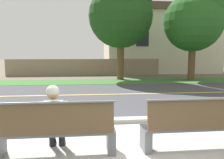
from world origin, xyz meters
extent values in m
plane|color=#665B4C|center=(0.00, 8.00, 0.00)|extent=(140.00, 140.00, 0.00)
cube|color=#B7B2A8|center=(0.00, 0.40, 0.01)|extent=(44.00, 3.60, 0.01)
cube|color=#ADA89E|center=(0.00, 2.35, 0.06)|extent=(44.00, 0.30, 0.11)
cube|color=#424247|center=(0.00, 6.50, 0.00)|extent=(52.00, 8.00, 0.01)
cube|color=#E0CC4C|center=(0.00, 6.50, 0.01)|extent=(48.00, 0.14, 0.01)
cube|color=#38702D|center=(0.00, 11.29, 0.01)|extent=(48.00, 2.80, 0.02)
cube|color=slate|center=(-0.32, 0.58, 0.23)|extent=(0.14, 0.40, 0.45)
cube|color=slate|center=(-1.30, 0.58, 0.42)|extent=(2.09, 0.44, 0.05)
cube|color=brown|center=(-1.30, 0.39, 0.71)|extent=(2.00, 0.12, 0.52)
cylinder|color=slate|center=(-1.30, 0.38, 0.99)|extent=(2.09, 0.04, 0.04)
cube|color=slate|center=(0.32, 0.58, 0.23)|extent=(0.14, 0.40, 0.45)
cube|color=slate|center=(1.30, 0.58, 0.42)|extent=(2.09, 0.44, 0.05)
cube|color=brown|center=(1.30, 0.39, 0.71)|extent=(2.00, 0.12, 0.52)
cylinder|color=slate|center=(1.30, 0.38, 0.99)|extent=(2.09, 0.04, 0.04)
cylinder|color=black|center=(-1.42, 0.77, 0.51)|extent=(0.15, 0.42, 0.15)
cylinder|color=black|center=(-1.24, 0.77, 0.51)|extent=(0.15, 0.42, 0.15)
cylinder|color=black|center=(-1.42, 0.96, 0.21)|extent=(0.12, 0.12, 0.43)
cube|color=black|center=(-1.42, 1.04, 0.04)|extent=(0.09, 0.24, 0.07)
cylinder|color=black|center=(-1.24, 0.96, 0.21)|extent=(0.12, 0.12, 0.43)
cube|color=black|center=(-1.24, 1.04, 0.04)|extent=(0.09, 0.24, 0.07)
cube|color=gray|center=(-1.33, 0.58, 0.71)|extent=(0.34, 0.20, 0.52)
cylinder|color=gray|center=(-1.55, 0.60, 0.73)|extent=(0.09, 0.09, 0.46)
cylinder|color=gray|center=(-1.12, 0.60, 0.73)|extent=(0.09, 0.09, 0.46)
sphere|color=tan|center=(-1.33, 0.59, 1.10)|extent=(0.21, 0.21, 0.21)
sphere|color=beige|center=(-1.33, 0.59, 1.14)|extent=(0.22, 0.22, 0.22)
cylinder|color=brown|center=(1.58, 12.47, 1.39)|extent=(0.49, 0.49, 2.78)
sphere|color=#1E4719|center=(1.58, 12.47, 4.45)|extent=(4.45, 4.45, 4.45)
cylinder|color=brown|center=(6.40, 11.48, 1.24)|extent=(0.47, 0.47, 2.47)
sphere|color=#23561E|center=(6.40, 11.48, 3.96)|extent=(3.96, 3.96, 3.96)
sphere|color=#23561E|center=(6.90, 11.18, 5.15)|extent=(2.77, 2.77, 2.77)
cube|color=gray|center=(-1.01, 16.07, 0.70)|extent=(13.00, 0.36, 1.40)
cube|color=beige|center=(6.43, 19.27, 2.86)|extent=(10.61, 6.40, 5.72)
cube|color=brown|center=(6.43, 19.27, 6.02)|extent=(11.46, 6.91, 0.60)
cube|color=#232833|center=(4.04, 16.04, 3.15)|extent=(1.10, 0.06, 1.30)
cube|color=#232833|center=(8.82, 16.04, 3.15)|extent=(1.10, 0.06, 1.30)
camera|label=1|loc=(-0.73, -3.31, 1.77)|focal=35.91mm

